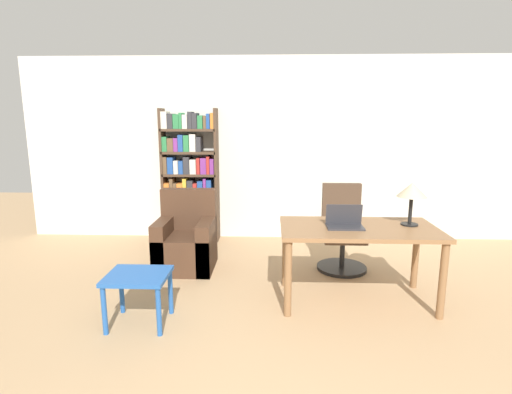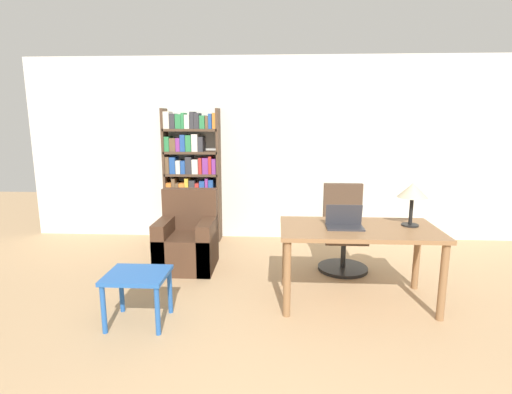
% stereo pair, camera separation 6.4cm
% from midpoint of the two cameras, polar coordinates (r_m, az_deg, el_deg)
% --- Properties ---
extents(wall_back, '(8.00, 0.06, 2.70)m').
position_cam_midpoint_polar(wall_back, '(6.02, 5.55, 6.74)').
color(wall_back, silver).
rests_on(wall_back, ground_plane).
extents(desk, '(1.52, 0.81, 0.77)m').
position_cam_midpoint_polar(desk, '(4.06, 14.85, -5.65)').
color(desk, olive).
rests_on(desk, ground_plane).
extents(laptop, '(0.35, 0.21, 0.22)m').
position_cam_midpoint_polar(laptop, '(3.97, 12.98, -3.60)').
color(laptop, '#2D2D33').
rests_on(laptop, desk).
extents(table_lamp, '(0.29, 0.29, 0.43)m').
position_cam_midpoint_polar(table_lamp, '(4.17, 21.87, 0.67)').
color(table_lamp, black).
rests_on(table_lamp, desk).
extents(office_chair, '(0.60, 0.60, 1.03)m').
position_cam_midpoint_polar(office_chair, '(4.98, 12.71, -5.08)').
color(office_chair, black).
rests_on(office_chair, ground_plane).
extents(side_table_blue, '(0.54, 0.47, 0.47)m').
position_cam_midpoint_polar(side_table_blue, '(3.76, -16.12, -11.58)').
color(side_table_blue, '#2356A3').
rests_on(side_table_blue, ground_plane).
extents(armchair, '(0.68, 0.68, 0.95)m').
position_cam_midpoint_polar(armchair, '(4.99, -9.41, -6.41)').
color(armchair, '#472D1E').
rests_on(armchair, ground_plane).
extents(bookshelf, '(0.82, 0.28, 1.95)m').
position_cam_midpoint_polar(bookshelf, '(6.00, -8.97, 2.83)').
color(bookshelf, '#4C3828').
rests_on(bookshelf, ground_plane).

